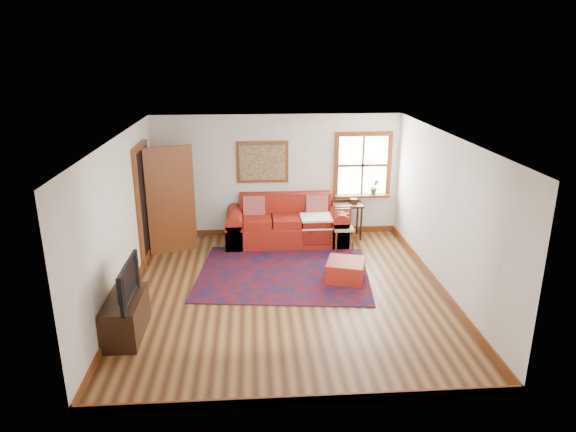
{
  "coord_description": "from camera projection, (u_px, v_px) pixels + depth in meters",
  "views": [
    {
      "loc": [
        -0.5,
        -7.43,
        3.75
      ],
      "look_at": [
        0.07,
        0.6,
        1.1
      ],
      "focal_mm": 32.0,
      "sensor_mm": 36.0,
      "label": 1
    }
  ],
  "objects": [
    {
      "name": "ladder_back_chair",
      "position": [
        343.0,
        226.0,
        9.96
      ],
      "size": [
        0.39,
        0.37,
        0.83
      ],
      "color": "tan",
      "rests_on": "ground"
    },
    {
      "name": "room_envelope",
      "position": [
        286.0,
        193.0,
        7.74
      ],
      "size": [
        5.04,
        5.54,
        2.52
      ],
      "color": "silver",
      "rests_on": "ground"
    },
    {
      "name": "framed_artwork",
      "position": [
        262.0,
        162.0,
        10.31
      ],
      "size": [
        1.05,
        0.07,
        0.85
      ],
      "color": "brown",
      "rests_on": "ground"
    },
    {
      "name": "media_cabinet",
      "position": [
        126.0,
        317.0,
        6.95
      ],
      "size": [
        0.45,
        1.01,
        0.56
      ],
      "primitive_type": "cube",
      "color": "black",
      "rests_on": "ground"
    },
    {
      "name": "candle_hurricane",
      "position": [
        134.0,
        279.0,
        7.24
      ],
      "size": [
        0.12,
        0.12,
        0.18
      ],
      "color": "silver",
      "rests_on": "media_cabinet"
    },
    {
      "name": "television",
      "position": [
        122.0,
        282.0,
        6.7
      ],
      "size": [
        0.12,
        0.95,
        0.55
      ],
      "primitive_type": "imported",
      "rotation": [
        0.0,
        0.0,
        1.57
      ],
      "color": "black",
      "rests_on": "media_cabinet"
    },
    {
      "name": "persian_rug",
      "position": [
        284.0,
        273.0,
        8.91
      ],
      "size": [
        3.15,
        2.64,
        0.02
      ],
      "primitive_type": "cube",
      "rotation": [
        0.0,
        0.0,
        -0.11
      ],
      "color": "#530B13",
      "rests_on": "ground"
    },
    {
      "name": "red_leather_sofa",
      "position": [
        286.0,
        227.0,
        10.32
      ],
      "size": [
        2.39,
        0.99,
        0.94
      ],
      "color": "maroon",
      "rests_on": "ground"
    },
    {
      "name": "ground",
      "position": [
        286.0,
        292.0,
        8.24
      ],
      "size": [
        5.5,
        5.5,
        0.0
      ],
      "primitive_type": "plane",
      "color": "#432512",
      "rests_on": "ground"
    },
    {
      "name": "window",
      "position": [
        364.0,
        172.0,
        10.51
      ],
      "size": [
        1.18,
        0.2,
        1.38
      ],
      "color": "white",
      "rests_on": "ground"
    },
    {
      "name": "doorway",
      "position": [
        161.0,
        200.0,
        9.45
      ],
      "size": [
        0.89,
        1.08,
        2.14
      ],
      "color": "black",
      "rests_on": "ground"
    },
    {
      "name": "red_ottoman",
      "position": [
        346.0,
        271.0,
        8.62
      ],
      "size": [
        0.76,
        0.76,
        0.35
      ],
      "primitive_type": "cube",
      "rotation": [
        0.0,
        0.0,
        -0.29
      ],
      "color": "maroon",
      "rests_on": "ground"
    },
    {
      "name": "side_table",
      "position": [
        347.0,
        209.0,
        10.44
      ],
      "size": [
        0.61,
        0.46,
        0.73
      ],
      "color": "black",
      "rests_on": "ground"
    }
  ]
}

